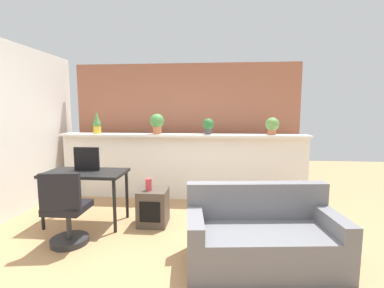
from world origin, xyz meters
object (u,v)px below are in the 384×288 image
at_px(office_chair, 66,214).
at_px(vase_on_shelf, 149,185).
at_px(potted_plant_2, 208,125).
at_px(potted_plant_0, 97,123).
at_px(couch, 262,237).
at_px(potted_plant_3, 272,125).
at_px(desk, 86,178).
at_px(tv_monitor, 87,159).
at_px(side_cube_shelf, 153,207).
at_px(potted_plant_1, 157,122).

xyz_separation_m(office_chair, vase_on_shelf, (0.82, 0.66, 0.19)).
relative_size(potted_plant_2, vase_on_shelf, 1.68).
bearing_deg(potted_plant_0, couch, -37.52).
relative_size(potted_plant_3, desk, 0.27).
bearing_deg(couch, potted_plant_2, 106.97).
distance_m(potted_plant_3, couch, 2.36).
height_order(tv_monitor, vase_on_shelf, tv_monitor).
height_order(desk, tv_monitor, tv_monitor).
distance_m(potted_plant_3, vase_on_shelf, 2.37).
relative_size(vase_on_shelf, couch, 0.10).
height_order(potted_plant_0, tv_monitor, potted_plant_0).
bearing_deg(vase_on_shelf, desk, -179.49).
height_order(potted_plant_3, couch, potted_plant_3).
height_order(desk, side_cube_shelf, desk).
height_order(office_chair, couch, office_chair).
xyz_separation_m(desk, vase_on_shelf, (0.89, 0.01, -0.08)).
distance_m(potted_plant_2, side_cube_shelf, 1.76).
bearing_deg(potted_plant_1, office_chair, -110.48).
bearing_deg(tv_monitor, potted_plant_3, 22.48).
bearing_deg(potted_plant_2, desk, -143.92).
relative_size(potted_plant_1, vase_on_shelf, 2.15).
bearing_deg(potted_plant_2, couch, -73.03).
height_order(potted_plant_0, vase_on_shelf, potted_plant_0).
bearing_deg(desk, side_cube_shelf, 2.83).
relative_size(potted_plant_2, couch, 0.17).
height_order(desk, couch, couch).
relative_size(potted_plant_3, tv_monitor, 0.83).
height_order(potted_plant_0, office_chair, potted_plant_0).
bearing_deg(couch, tv_monitor, 158.67).
relative_size(desk, vase_on_shelf, 6.59).
xyz_separation_m(potted_plant_1, potted_plant_2, (0.91, 0.01, -0.05)).
height_order(potted_plant_1, potted_plant_3, potted_plant_1).
height_order(side_cube_shelf, vase_on_shelf, vase_on_shelf).
distance_m(office_chair, vase_on_shelf, 1.07).
distance_m(potted_plant_1, couch, 2.77).
distance_m(potted_plant_2, office_chair, 2.64).
distance_m(desk, tv_monitor, 0.26).
xyz_separation_m(potted_plant_3, vase_on_shelf, (-1.88, -1.23, -0.76)).
bearing_deg(vase_on_shelf, tv_monitor, 175.45).
xyz_separation_m(potted_plant_1, potted_plant_3, (2.01, 0.02, -0.04)).
bearing_deg(desk, vase_on_shelf, 0.51).
bearing_deg(potted_plant_0, vase_on_shelf, -44.08).
bearing_deg(potted_plant_1, couch, -53.01).
relative_size(potted_plant_1, side_cube_shelf, 0.72).
bearing_deg(tv_monitor, vase_on_shelf, -4.55).
relative_size(potted_plant_3, office_chair, 0.33).
distance_m(potted_plant_0, tv_monitor, 1.26).
distance_m(vase_on_shelf, couch, 1.66).
bearing_deg(office_chair, potted_plant_1, 69.52).
bearing_deg(vase_on_shelf, potted_plant_2, 57.25).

